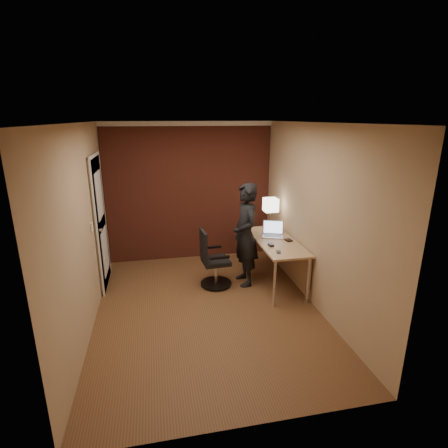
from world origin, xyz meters
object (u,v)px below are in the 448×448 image
Objects in this scene: mouse at (271,245)px; person at (245,235)px; wallet at (288,240)px; office_chair at (212,262)px; desk_lamp at (271,205)px; laptop at (273,232)px; desk at (280,248)px; phone at (278,252)px.

person is at bearing 125.73° from mouse.
wallet is 0.12× the size of office_chair.
desk_lamp is 0.93m from mouse.
laptop reaches higher than mouse.
desk_lamp is 0.76m from wallet.
desk_lamp reaches higher than mouse.
person reaches higher than desk.
laptop is (-0.05, 0.23, 0.19)m from desk.
wallet is at bearing 19.27° from mouse.
desk_lamp is at bearing 92.43° from phone.
person is at bearing 168.69° from desk.
office_chair is at bearing 151.86° from mouse.
laptop is 1.10m from office_chair.
office_chair is (-1.01, -0.13, -0.40)m from laptop.
desk is 0.59m from person.
office_chair is (-0.85, 0.59, -0.34)m from phone.
wallet is 1.23m from office_chair.
desk_lamp is 1.15m from phone.
phone is 1.09m from office_chair.
desk is 0.79m from desk_lamp.
person reaches higher than phone.
desk is 13.64× the size of wallet.
person is at bearing 0.50° from office_chair.
wallet is at bearing -30.93° from desk.
desk_lamp reaches higher than laptop.
person is (-0.55, -0.46, -0.33)m from desk_lamp.
laptop is 0.74m from phone.
person is at bearing -165.94° from laptop.
desk is 0.30m from laptop.
laptop is at bearing 99.47° from person.
desk_lamp is 0.33× the size of person.
mouse is at bearing -21.67° from office_chair.
office_chair reaches higher than desk.
laptop is at bearing 102.23° from desk.
wallet is 0.07× the size of person.
person reaches higher than office_chair.
desk_lamp is at bearing 125.22° from person.
person is (-0.64, 0.17, 0.07)m from wallet.
desk is 2.80× the size of desk_lamp.
desk_lamp is 0.79m from person.
office_chair reaches higher than mouse.
laptop is 0.25× the size of person.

